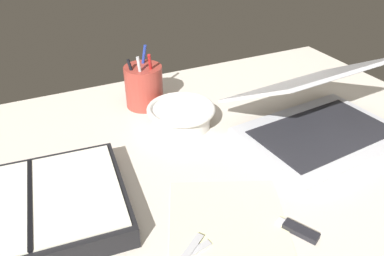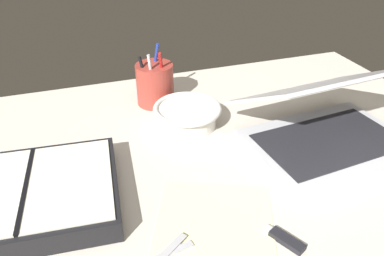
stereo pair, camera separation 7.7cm
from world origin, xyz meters
The scene contains 7 objects.
desk_top centered at (0.00, 0.00, 1.00)cm, with size 140.00×100.00×2.00cm, color beige.
laptop centered at (31.15, 1.97, 7.09)cm, with size 37.35×32.82×19.07cm.
bowl centered at (4.48, 19.34, 4.95)cm, with size 16.49×16.49×5.26cm.
pen_cup centered at (-0.38, 33.07, 7.55)cm, with size 9.83×9.83×15.81cm.
planner centered at (-31.23, 2.02, 4.18)cm, with size 33.69×27.97×4.54cm.
paper_sheet_front centered at (-2.91, -17.09, 2.08)cm, with size 20.09×29.42×0.16cm, color #F4EFB2.
usb_drive centered at (8.38, -20.41, 2.50)cm, with size 4.67×7.15×1.00cm.
Camera 1 is at (-26.61, -52.20, 50.28)cm, focal length 35.00 mm.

